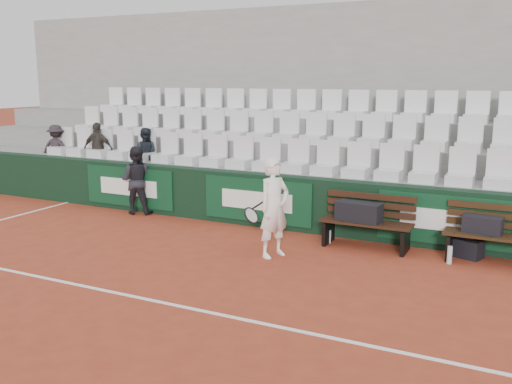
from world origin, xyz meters
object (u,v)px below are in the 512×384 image
tennis_player (274,208)px  spectator_a (55,130)px  sports_bag_left (359,212)px  spectator_b (97,130)px  spectator_c (144,134)px  bench_right (495,249)px  water_bottle_far (450,255)px  sports_bag_right (483,225)px  bench_left (366,235)px  ball_kid (136,180)px  sports_bag_ground (466,248)px  water_bottle_near (329,237)px

tennis_player → spectator_a: spectator_a is taller
sports_bag_left → spectator_a: 7.88m
tennis_player → spectator_a: size_ratio=1.38×
spectator_b → spectator_c: bearing=166.8°
bench_right → spectator_c: (-7.24, 0.99, 1.36)m
water_bottle_far → bench_right: bearing=26.9°
sports_bag_right → bench_right: bearing=-7.7°
sports_bag_left → water_bottle_far: sports_bag_left is taller
sports_bag_right → spectator_a: 9.75m
bench_left → ball_kid: ball_kid is taller
bench_left → sports_bag_ground: bearing=8.3°
water_bottle_far → sports_bag_left: bearing=171.6°
bench_left → ball_kid: bearing=176.7°
bench_left → sports_bag_ground: 1.57m
tennis_player → spectator_c: size_ratio=1.35×
spectator_c → sports_bag_ground: bearing=154.2°
water_bottle_far → spectator_b: 8.20m
spectator_a → ball_kid: bearing=148.5°
bench_left → bench_right: size_ratio=1.00×
spectator_a → sports_bag_right: bearing=157.5°
sports_bag_left → spectator_a: bearing=172.1°
sports_bag_right → spectator_b: bearing=173.4°
sports_bag_left → spectator_c: (-5.13, 1.07, 0.97)m
tennis_player → spectator_b: (-5.41, 2.14, 0.83)m
bench_left → sports_bag_ground: bench_left is taller
water_bottle_near → spectator_c: 4.97m
sports_bag_left → water_bottle_far: 1.58m
sports_bag_left → sports_bag_ground: 1.76m
water_bottle_far → spectator_c: bearing=168.9°
ball_kid → spectator_a: (-2.95, 0.77, 0.86)m
bench_left → spectator_b: spectator_b is taller
water_bottle_near → ball_kid: 4.34m
water_bottle_near → spectator_b: size_ratio=0.18×
spectator_a → spectator_c: size_ratio=0.97×
water_bottle_near → tennis_player: bearing=-116.7°
spectator_c → water_bottle_far: bearing=150.1°
water_bottle_far → spectator_a: (-9.25, 1.30, 1.43)m
sports_bag_ground → bench_left: bearing=-171.7°
bench_right → sports_bag_right: bearing=172.3°
bench_left → spectator_c: 5.54m
sports_bag_right → sports_bag_ground: sports_bag_right is taller
sports_bag_left → ball_kid: (-4.80, 0.31, 0.10)m
spectator_a → sports_bag_left: bearing=155.3°
spectator_b → sports_bag_right: bearing=160.2°
sports_bag_right → ball_kid: bearing=178.3°
sports_bag_right → sports_bag_ground: bearing=149.4°
sports_bag_left → spectator_c: bearing=168.2°
bench_left → water_bottle_near: size_ratio=6.69×
sports_bag_right → water_bottle_far: (-0.41, -0.33, -0.44)m
water_bottle_far → spectator_b: bearing=170.7°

